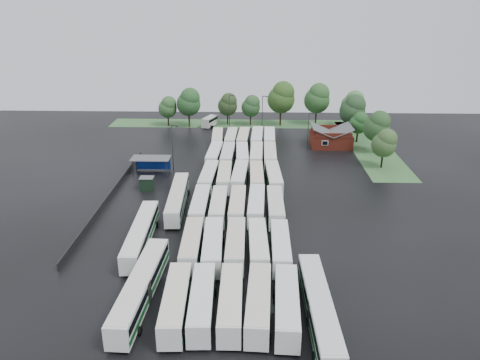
{
  "coord_description": "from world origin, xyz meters",
  "views": [
    {
      "loc": [
        4.5,
        -71.5,
        35.14
      ],
      "look_at": [
        2.0,
        12.0,
        2.5
      ],
      "focal_mm": 35.0,
      "sensor_mm": 36.0,
      "label": 1
    }
  ],
  "objects_px": {
    "brick_building": "(331,139)",
    "artic_bus_east": "(319,308)",
    "minibus": "(210,121)",
    "artic_bus_west_a": "(141,287)"
  },
  "relations": [
    {
      "from": "brick_building",
      "to": "artic_bus_east",
      "type": "height_order",
      "value": "brick_building"
    },
    {
      "from": "brick_building",
      "to": "minibus",
      "type": "height_order",
      "value": "brick_building"
    },
    {
      "from": "artic_bus_west_a",
      "to": "minibus",
      "type": "relative_size",
      "value": 2.83
    },
    {
      "from": "artic_bus_east",
      "to": "minibus",
      "type": "xyz_separation_m",
      "value": [
        -20.52,
        88.11,
        -0.41
      ]
    },
    {
      "from": "brick_building",
      "to": "artic_bus_east",
      "type": "bearing_deg",
      "value": -99.61
    },
    {
      "from": "artic_bus_west_a",
      "to": "brick_building",
      "type": "bearing_deg",
      "value": 65.94
    },
    {
      "from": "artic_bus_east",
      "to": "minibus",
      "type": "bearing_deg",
      "value": 101.71
    },
    {
      "from": "brick_building",
      "to": "artic_bus_west_a",
      "type": "height_order",
      "value": "brick_building"
    },
    {
      "from": "artic_bus_west_a",
      "to": "minibus",
      "type": "bearing_deg",
      "value": 92.03
    },
    {
      "from": "artic_bus_west_a",
      "to": "artic_bus_east",
      "type": "distance_m",
      "value": 21.66
    }
  ]
}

